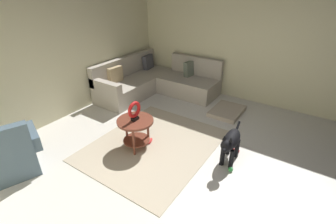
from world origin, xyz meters
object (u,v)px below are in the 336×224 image
Objects in this scene: sectional_couch at (155,82)px; dog_bed_mat at (227,111)px; dog_toy_bone at (150,141)px; dog_toy_ball at (231,169)px; torus_sculpture at (134,111)px; dog_toy_rope at (235,150)px; armchair at (11,156)px; side_table at (136,126)px; dog at (231,142)px.

sectional_couch reaches higher than dog_bed_mat.
dog_toy_bone is at bearing -146.20° from sectional_couch.
torus_sculpture is at bearing 101.31° from dog_toy_ball.
dog_toy_rope is at bearing -60.58° from torus_sculpture.
sectional_couch is at bearing 28.46° from torus_sculpture.
dog_toy_rope is 0.82× the size of dog_toy_bone.
dog_bed_mat is (3.53, -1.88, -0.28)m from armchair.
dog reaches higher than side_table.
sectional_couch is 2.85m from dog_toy_rope.
dog_bed_mat reaches higher than dog_toy_ball.
side_table reaches higher than dog_toy_bone.
torus_sculpture reaches higher than side_table.
side_table reaches higher than dog_toy_rope.
sectional_couch and armchair have the same top height.
dog_toy_bone is (1.73, -1.16, -0.29)m from armchair.
torus_sculpture is 4.51× the size of dog_toy_ball.
dog_toy_ball is at bearing -166.90° from dog_toy_rope.
sectional_couch reaches higher than side_table.
torus_sculpture is 1.81× the size of dog_toy_bone.
dog_toy_bone is at bearing -23.47° from torus_sculpture.
torus_sculpture is at bearing -15.14° from armchair.
armchair is 5.32× the size of dog_toy_bone.
side_table is 3.33× the size of dog_toy_bone.
dog_bed_mat is 1.94m from dog_toy_bone.
sectional_couch is 12.50× the size of dog_toy_bone.
side_table is at bearing 119.42° from dog_toy_rope.
dog_bed_mat is (-0.01, -1.93, -0.25)m from sectional_couch.
dog_bed_mat is at bearing -7.82° from armchair.
dog_toy_bone is at bearing 158.17° from dog_bed_mat.
torus_sculpture is 0.41× the size of dog_bed_mat.
torus_sculpture reaches higher than dog.
dog_toy_ball is (-0.19, -0.11, -0.34)m from dog.
sectional_couch is 31.12× the size of dog_toy_ball.
armchair reaches higher than dog_bed_mat.
dog_toy_bone is (0.24, -0.10, -0.39)m from side_table.
side_table is at bearing 157.98° from dog_bed_mat.
dog_toy_ball is at bearing -87.02° from dog_toy_bone.
sectional_couch is at bearing 89.64° from dog_bed_mat.
dog_toy_ball is at bearing -123.00° from sectional_couch.
dog_toy_rope is 1.46m from dog_toy_bone.
torus_sculpture is 2.30m from dog_bed_mat.
sectional_couch is at bearing 33.80° from dog_toy_bone.
dog is (0.50, -1.45, -0.04)m from side_table.
armchair reaches higher than dog_toy_ball.
dog_bed_mat is 5.42× the size of dog_toy_rope.
armchair is 1.13× the size of dog.
armchair is 2.94× the size of torus_sculpture.
side_table is 0.47m from dog_toy_bone.
dog_bed_mat is 1.88m from dog_toy_ball.
side_table is at bearing -15.14° from armchair.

